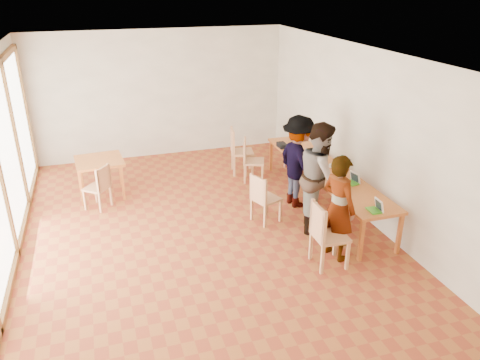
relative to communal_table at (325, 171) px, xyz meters
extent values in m
plane|color=#9A5225|center=(-2.50, -0.24, -0.70)|extent=(8.00, 8.00, 0.00)
cube|color=silver|center=(-2.50, 3.76, 0.80)|extent=(6.00, 0.10, 3.00)
cube|color=silver|center=(-2.50, -4.24, 0.80)|extent=(6.00, 0.10, 3.00)
cube|color=silver|center=(0.50, -0.24, 0.80)|extent=(0.10, 8.00, 3.00)
cube|color=white|center=(-2.50, -0.24, 2.32)|extent=(6.00, 8.00, 0.04)
cube|color=#BF622A|center=(0.00, 0.00, 0.02)|extent=(0.80, 4.00, 0.05)
cube|color=#BF622A|center=(-0.34, -1.94, -0.35)|extent=(0.06, 0.06, 0.70)
cube|color=#BF622A|center=(-0.34, 1.94, -0.35)|extent=(0.06, 0.06, 0.70)
cube|color=#BF622A|center=(0.34, -1.94, -0.35)|extent=(0.06, 0.06, 0.70)
cube|color=#BF622A|center=(0.34, 1.94, -0.35)|extent=(0.06, 0.06, 0.70)
cube|color=#BF622A|center=(-4.05, 1.76, 0.02)|extent=(0.90, 0.90, 0.05)
cube|color=#BF622A|center=(-4.44, 1.37, -0.35)|extent=(0.05, 0.05, 0.70)
cube|color=#BF622A|center=(-4.44, 2.15, -0.35)|extent=(0.05, 0.05, 0.70)
cube|color=#BF622A|center=(-3.66, 1.37, -0.35)|extent=(0.05, 0.05, 0.70)
cube|color=#BF622A|center=(-3.66, 2.15, -0.35)|extent=(0.05, 0.05, 0.70)
cube|color=tan|center=(-0.85, -1.89, -0.21)|extent=(0.49, 0.49, 0.05)
cube|color=tan|center=(-1.07, -1.89, 0.06)|extent=(0.06, 0.48, 0.50)
cube|color=tan|center=(-1.28, -0.29, -0.27)|extent=(0.55, 0.55, 0.04)
cube|color=tan|center=(-1.46, -0.36, -0.03)|extent=(0.19, 0.41, 0.44)
cube|color=tan|center=(-0.90, 1.50, -0.26)|extent=(0.55, 0.55, 0.04)
cube|color=tan|center=(-1.09, 1.57, -0.01)|extent=(0.19, 0.42, 0.45)
cube|color=tan|center=(-1.00, 2.02, -0.22)|extent=(0.55, 0.55, 0.05)
cube|color=tan|center=(-1.21, 2.06, 0.06)|extent=(0.13, 0.48, 0.50)
cube|color=tan|center=(-4.15, 1.16, -0.29)|extent=(0.56, 0.56, 0.04)
cube|color=tan|center=(-4.00, 1.04, -0.06)|extent=(0.28, 0.34, 0.42)
imported|color=gray|center=(-0.65, -1.70, 0.14)|extent=(0.58, 0.71, 1.69)
imported|color=gray|center=(-0.48, -0.75, 0.25)|extent=(1.02, 1.13, 1.90)
imported|color=gray|center=(-0.48, 0.16, 0.18)|extent=(0.78, 1.21, 1.77)
cube|color=green|center=(-0.09, -1.80, 0.06)|extent=(0.17, 0.24, 0.02)
cube|color=white|center=(0.00, -1.80, 0.14)|extent=(0.08, 0.22, 0.19)
cube|color=green|center=(0.11, -0.76, 0.06)|extent=(0.22, 0.27, 0.02)
cube|color=white|center=(0.20, -0.74, 0.15)|extent=(0.12, 0.23, 0.20)
cube|color=green|center=(0.13, 0.93, 0.06)|extent=(0.24, 0.29, 0.03)
cube|color=white|center=(0.22, 0.90, 0.15)|extent=(0.14, 0.23, 0.20)
imported|color=gold|center=(-0.04, 0.21, 0.10)|extent=(0.14, 0.14, 0.10)
cylinder|color=#0F652D|center=(0.26, -0.14, 0.19)|extent=(0.07, 0.07, 0.28)
cylinder|color=silver|center=(-0.32, 1.09, 0.09)|extent=(0.07, 0.07, 0.09)
cylinder|color=white|center=(0.13, 0.03, 0.08)|extent=(0.08, 0.08, 0.06)
cube|color=#C93458|center=(0.10, 1.74, 0.05)|extent=(0.05, 0.10, 0.01)
cube|color=black|center=(-0.32, 1.36, 0.09)|extent=(0.16, 0.26, 0.09)
camera|label=1|loc=(-3.96, -7.30, 3.35)|focal=35.00mm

